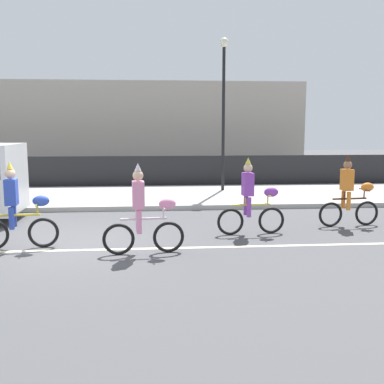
{
  "coord_description": "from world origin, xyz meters",
  "views": [
    {
      "loc": [
        2.05,
        -10.12,
        2.66
      ],
      "look_at": [
        2.97,
        1.2,
        1.0
      ],
      "focal_mm": 42.0,
      "sensor_mm": 36.0,
      "label": 1
    }
  ],
  "objects_px": {
    "parade_cyclist_pink": "(144,214)",
    "street_lamp_post": "(224,92)",
    "parade_cyclist_cobalt": "(18,211)",
    "parade_cyclist_orange": "(350,195)",
    "parade_cyclist_purple": "(252,201)"
  },
  "relations": [
    {
      "from": "parade_cyclist_cobalt",
      "to": "parade_cyclist_orange",
      "type": "distance_m",
      "value": 8.33
    },
    {
      "from": "parade_cyclist_cobalt",
      "to": "parade_cyclist_orange",
      "type": "height_order",
      "value": "same"
    },
    {
      "from": "parade_cyclist_pink",
      "to": "parade_cyclist_orange",
      "type": "relative_size",
      "value": 1.0
    },
    {
      "from": "street_lamp_post",
      "to": "parade_cyclist_purple",
      "type": "bearing_deg",
      "value": -92.47
    },
    {
      "from": "parade_cyclist_pink",
      "to": "parade_cyclist_purple",
      "type": "height_order",
      "value": "same"
    },
    {
      "from": "street_lamp_post",
      "to": "parade_cyclist_pink",
      "type": "bearing_deg",
      "value": -109.25
    },
    {
      "from": "parade_cyclist_cobalt",
      "to": "parade_cyclist_pink",
      "type": "bearing_deg",
      "value": -12.56
    },
    {
      "from": "parade_cyclist_cobalt",
      "to": "parade_cyclist_orange",
      "type": "bearing_deg",
      "value": 11.07
    },
    {
      "from": "parade_cyclist_pink",
      "to": "street_lamp_post",
      "type": "distance_m",
      "value": 9.35
    },
    {
      "from": "street_lamp_post",
      "to": "parade_cyclist_cobalt",
      "type": "bearing_deg",
      "value": -126.27
    },
    {
      "from": "parade_cyclist_cobalt",
      "to": "parade_cyclist_purple",
      "type": "relative_size",
      "value": 1.0
    },
    {
      "from": "street_lamp_post",
      "to": "parade_cyclist_orange",
      "type": "bearing_deg",
      "value": -67.56
    },
    {
      "from": "parade_cyclist_purple",
      "to": "parade_cyclist_orange",
      "type": "height_order",
      "value": "same"
    },
    {
      "from": "parade_cyclist_orange",
      "to": "parade_cyclist_pink",
      "type": "bearing_deg",
      "value": -157.82
    },
    {
      "from": "parade_cyclist_purple",
      "to": "parade_cyclist_pink",
      "type": "bearing_deg",
      "value": -149.97
    }
  ]
}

